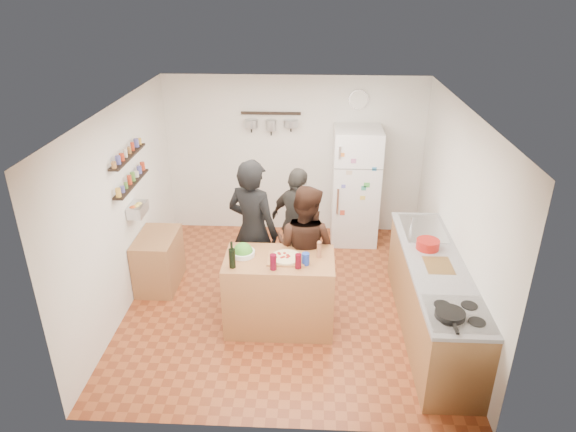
# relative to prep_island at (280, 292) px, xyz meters

# --- Properties ---
(room_shell) EXTENTS (4.20, 4.20, 4.20)m
(room_shell) POSITION_rel_prep_island_xyz_m (0.07, 0.91, 0.79)
(room_shell) COLOR brown
(room_shell) RESTS_ON ground
(prep_island) EXTENTS (1.25, 0.72, 0.91)m
(prep_island) POSITION_rel_prep_island_xyz_m (0.00, 0.00, 0.00)
(prep_island) COLOR #976037
(prep_island) RESTS_ON floor
(pizza_board) EXTENTS (0.42, 0.34, 0.02)m
(pizza_board) POSITION_rel_prep_island_xyz_m (0.08, -0.02, 0.47)
(pizza_board) COLOR #936035
(pizza_board) RESTS_ON prep_island
(pizza) EXTENTS (0.34, 0.34, 0.02)m
(pizza) POSITION_rel_prep_island_xyz_m (0.08, -0.02, 0.48)
(pizza) COLOR beige
(pizza) RESTS_ON pizza_board
(salad_bowl) EXTENTS (0.27, 0.27, 0.05)m
(salad_bowl) POSITION_rel_prep_island_xyz_m (-0.42, 0.05, 0.48)
(salad_bowl) COLOR silver
(salad_bowl) RESTS_ON prep_island
(wine_bottle) EXTENTS (0.07, 0.07, 0.22)m
(wine_bottle) POSITION_rel_prep_island_xyz_m (-0.50, -0.22, 0.57)
(wine_bottle) COLOR black
(wine_bottle) RESTS_ON prep_island
(wine_glass_near) EXTENTS (0.07, 0.07, 0.18)m
(wine_glass_near) POSITION_rel_prep_island_xyz_m (-0.05, -0.24, 0.55)
(wine_glass_near) COLOR #500618
(wine_glass_near) RESTS_ON prep_island
(wine_glass_far) EXTENTS (0.07, 0.07, 0.17)m
(wine_glass_far) POSITION_rel_prep_island_xyz_m (0.22, -0.20, 0.54)
(wine_glass_far) COLOR #4F0613
(wine_glass_far) RESTS_ON prep_island
(pepper_mill) EXTENTS (0.05, 0.05, 0.16)m
(pepper_mill) POSITION_rel_prep_island_xyz_m (0.45, 0.05, 0.54)
(pepper_mill) COLOR #935D3E
(pepper_mill) RESTS_ON prep_island
(salt_canister) EXTENTS (0.09, 0.09, 0.14)m
(salt_canister) POSITION_rel_prep_island_xyz_m (0.30, -0.12, 0.52)
(salt_canister) COLOR navy
(salt_canister) RESTS_ON prep_island
(person_left) EXTENTS (0.81, 0.70, 1.88)m
(person_left) POSITION_rel_prep_island_xyz_m (-0.37, 0.60, 0.48)
(person_left) COLOR black
(person_left) RESTS_ON floor
(person_center) EXTENTS (0.98, 0.89, 1.62)m
(person_center) POSITION_rel_prep_island_xyz_m (0.28, 0.44, 0.36)
(person_center) COLOR black
(person_center) RESTS_ON floor
(person_back) EXTENTS (0.95, 0.90, 1.58)m
(person_back) POSITION_rel_prep_island_xyz_m (0.18, 1.12, 0.34)
(person_back) COLOR #2E2C29
(person_back) RESTS_ON floor
(counter_run) EXTENTS (0.63, 2.63, 0.90)m
(counter_run) POSITION_rel_prep_island_xyz_m (1.77, -0.03, -0.01)
(counter_run) COLOR #9E7042
(counter_run) RESTS_ON floor
(stove_top) EXTENTS (0.60, 0.62, 0.02)m
(stove_top) POSITION_rel_prep_island_xyz_m (1.77, -0.98, 0.46)
(stove_top) COLOR white
(stove_top) RESTS_ON counter_run
(skillet) EXTENTS (0.28, 0.28, 0.05)m
(skillet) POSITION_rel_prep_island_xyz_m (1.67, -1.03, 0.49)
(skillet) COLOR black
(skillet) RESTS_ON stove_top
(sink) EXTENTS (0.50, 0.80, 0.03)m
(sink) POSITION_rel_prep_island_xyz_m (1.77, 0.82, 0.46)
(sink) COLOR silver
(sink) RESTS_ON counter_run
(cutting_board) EXTENTS (0.30, 0.40, 0.02)m
(cutting_board) POSITION_rel_prep_island_xyz_m (1.77, -0.08, 0.46)
(cutting_board) COLOR olive
(cutting_board) RESTS_ON counter_run
(red_bowl) EXTENTS (0.27, 0.27, 0.11)m
(red_bowl) POSITION_rel_prep_island_xyz_m (1.72, 0.30, 0.52)
(red_bowl) COLOR #A31712
(red_bowl) RESTS_ON counter_run
(fridge) EXTENTS (0.70, 0.68, 1.80)m
(fridge) POSITION_rel_prep_island_xyz_m (1.02, 2.27, 0.45)
(fridge) COLOR white
(fridge) RESTS_ON floor
(wall_clock) EXTENTS (0.30, 0.03, 0.30)m
(wall_clock) POSITION_rel_prep_island_xyz_m (1.02, 2.60, 1.69)
(wall_clock) COLOR silver
(wall_clock) RESTS_ON back_wall
(spice_shelf_lower) EXTENTS (0.12, 1.00, 0.02)m
(spice_shelf_lower) POSITION_rel_prep_island_xyz_m (-1.86, 0.72, 1.04)
(spice_shelf_lower) COLOR black
(spice_shelf_lower) RESTS_ON left_wall
(spice_shelf_upper) EXTENTS (0.12, 1.00, 0.02)m
(spice_shelf_upper) POSITION_rel_prep_island_xyz_m (-1.86, 0.72, 1.40)
(spice_shelf_upper) COLOR black
(spice_shelf_upper) RESTS_ON left_wall
(produce_basket) EXTENTS (0.18, 0.35, 0.14)m
(produce_basket) POSITION_rel_prep_island_xyz_m (-1.83, 0.72, 0.69)
(produce_basket) COLOR silver
(produce_basket) RESTS_ON left_wall
(side_table) EXTENTS (0.50, 0.80, 0.73)m
(side_table) POSITION_rel_prep_island_xyz_m (-1.67, 0.81, -0.09)
(side_table) COLOR #9A6D40
(side_table) RESTS_ON floor
(pot_rack) EXTENTS (0.90, 0.04, 0.04)m
(pot_rack) POSITION_rel_prep_island_xyz_m (-0.28, 2.52, 1.49)
(pot_rack) COLOR black
(pot_rack) RESTS_ON back_wall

